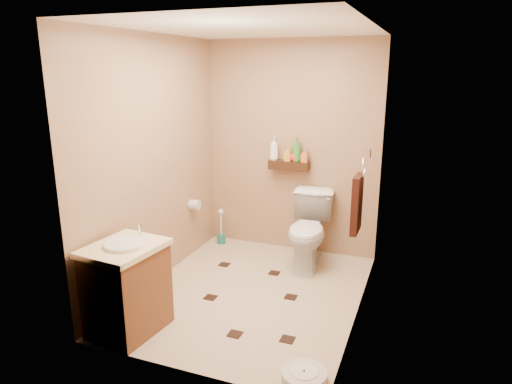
% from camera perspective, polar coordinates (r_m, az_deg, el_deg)
% --- Properties ---
extents(ground, '(2.50, 2.50, 0.00)m').
position_cam_1_polar(ground, '(4.47, -0.58, -12.52)').
color(ground, beige).
rests_on(ground, ground).
extents(wall_back, '(2.00, 0.04, 2.40)m').
position_cam_1_polar(wall_back, '(5.22, 4.45, 5.44)').
color(wall_back, '#A1755C').
rests_on(wall_back, ground).
extents(wall_front, '(2.00, 0.04, 2.40)m').
position_cam_1_polar(wall_front, '(2.97, -9.56, -2.27)').
color(wall_front, '#A1755C').
rests_on(wall_front, ground).
extents(wall_left, '(0.04, 2.50, 2.40)m').
position_cam_1_polar(wall_left, '(4.51, -12.54, 3.59)').
color(wall_left, '#A1755C').
rests_on(wall_left, ground).
extents(wall_right, '(0.04, 2.50, 2.40)m').
position_cam_1_polar(wall_right, '(3.81, 13.49, 1.42)').
color(wall_right, '#A1755C').
rests_on(wall_right, ground).
extents(ceiling, '(2.00, 2.50, 0.02)m').
position_cam_1_polar(ceiling, '(3.97, -0.68, 19.82)').
color(ceiling, white).
rests_on(ceiling, wall_back).
extents(wall_shelf, '(0.46, 0.14, 0.10)m').
position_cam_1_polar(wall_shelf, '(5.17, 4.16, 3.34)').
color(wall_shelf, '#3C1F10').
rests_on(wall_shelf, wall_back).
extents(floor_accents, '(1.18, 1.31, 0.01)m').
position_cam_1_polar(floor_accents, '(4.39, -0.39, -13.06)').
color(floor_accents, black).
rests_on(floor_accents, ground).
extents(toilet, '(0.51, 0.81, 0.79)m').
position_cam_1_polar(toilet, '(4.95, 6.60, -4.82)').
color(toilet, white).
rests_on(toilet, ground).
extents(vanity, '(0.56, 0.66, 0.86)m').
position_cam_1_polar(vanity, '(3.88, -15.83, -11.39)').
color(vanity, brown).
rests_on(vanity, ground).
extents(bathroom_scale, '(0.39, 0.39, 0.06)m').
position_cam_1_polar(bathroom_scale, '(3.41, 6.02, -21.81)').
color(bathroom_scale, silver).
rests_on(bathroom_scale, ground).
extents(toilet_brush, '(0.10, 0.10, 0.44)m').
position_cam_1_polar(toilet_brush, '(5.61, -4.38, -4.92)').
color(toilet_brush, '#1B6C61').
rests_on(toilet_brush, ground).
extents(towel_ring, '(0.12, 0.30, 0.76)m').
position_cam_1_polar(towel_ring, '(4.13, 12.56, -1.14)').
color(towel_ring, silver).
rests_on(towel_ring, wall_right).
extents(toilet_paper, '(0.12, 0.11, 0.12)m').
position_cam_1_polar(toilet_paper, '(5.17, -7.67, -1.58)').
color(toilet_paper, silver).
rests_on(toilet_paper, wall_left).
extents(bottle_a, '(0.12, 0.12, 0.26)m').
position_cam_1_polar(bottle_a, '(5.19, 2.28, 5.46)').
color(bottle_a, white).
rests_on(bottle_a, wall_shelf).
extents(bottle_b, '(0.09, 0.09, 0.17)m').
position_cam_1_polar(bottle_b, '(5.15, 4.04, 4.84)').
color(bottle_b, gold).
rests_on(bottle_b, wall_shelf).
extents(bottle_c, '(0.15, 0.15, 0.14)m').
position_cam_1_polar(bottle_c, '(5.14, 4.82, 4.59)').
color(bottle_c, red).
rests_on(bottle_c, wall_shelf).
extents(bottle_d, '(0.15, 0.15, 0.27)m').
position_cam_1_polar(bottle_d, '(5.12, 5.10, 5.30)').
color(bottle_d, '#35872D').
rests_on(bottle_d, wall_shelf).
extents(bottle_e, '(0.08, 0.07, 0.16)m').
position_cam_1_polar(bottle_e, '(5.10, 6.10, 4.61)').
color(bottle_e, '#CB6A43').
rests_on(bottle_e, wall_shelf).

